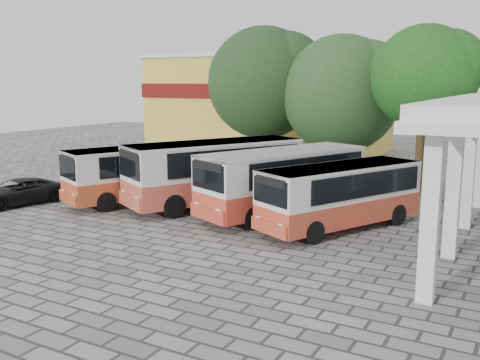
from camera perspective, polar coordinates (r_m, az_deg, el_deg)
The scene contains 10 objects.
ground at distance 20.72m, azimuth -1.55°, elevation -6.25°, with size 90.00×90.00×0.00m, color slate.
shophouse_block at distance 47.99m, azimuth 2.99°, elevation 8.29°, with size 20.40×10.40×8.30m.
bus_far_left at distance 27.19m, azimuth -10.28°, elevation 1.06°, with size 5.25×8.22×2.76m.
bus_centre_left at distance 25.78m, azimuth -2.68°, elevation 1.19°, with size 6.41×9.34×3.13m.
bus_centre_right at distance 23.96m, azimuth 4.63°, elevation 0.21°, with size 5.49×8.79×2.96m.
bus_far_right at distance 22.07m, azimuth 10.70°, elevation -1.31°, with size 5.19×7.85×2.63m.
tree_left at distance 36.94m, azimuth 2.70°, elevation 10.70°, with size 7.97×7.59×9.67m.
tree_middle at distance 34.69m, azimuth 10.94°, elevation 9.38°, with size 7.82×7.45×8.90m.
tree_right at distance 30.30m, azimuth 19.22°, elevation 10.65°, with size 5.79×5.52×8.95m.
parked_car at distance 28.40m, azimuth -22.70°, elevation -1.19°, with size 2.06×4.46×1.24m, color black.
Camera 1 is at (10.14, -17.06, 5.94)m, focal length 40.00 mm.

